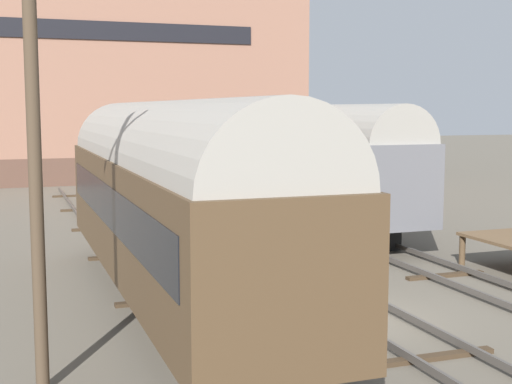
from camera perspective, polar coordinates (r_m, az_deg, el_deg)
name	(u,v)px	position (r m, az deg, el deg)	size (l,w,h in m)	color
ground_plane	(366,318)	(17.69, 8.79, -9.95)	(200.00, 200.00, 0.00)	#60594C
track_left	(194,331)	(16.14, -5.00, -11.02)	(2.60, 60.00, 0.26)	#4C4742
track_middle	(366,313)	(17.65, 8.80, -9.51)	(2.60, 60.00, 0.26)	#4C4742
track_right	(512,297)	(19.99, 19.79, -7.91)	(2.60, 60.00, 0.26)	#4C4742
train_car_brown	(170,193)	(17.67, -6.91, -0.11)	(3.07, 16.01, 5.24)	black
train_car_grey	(305,156)	(31.23, 3.91, 2.89)	(2.86, 16.91, 5.21)	black
person_worker	(346,315)	(13.89, 7.20, -9.75)	(0.32, 0.32, 1.85)	#282833
utility_pole	(35,154)	(12.92, -17.29, 2.90)	(1.80, 0.24, 8.19)	#473828
warehouse_building	(89,51)	(54.10, -13.25, 10.89)	(29.87, 11.67, 18.35)	brown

